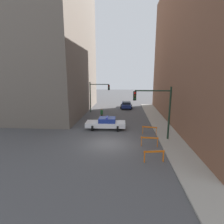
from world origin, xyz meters
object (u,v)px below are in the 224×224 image
object	(u,v)px
parked_car_near	(126,105)
pedestrian_crossing	(102,114)
barrier_front	(154,154)
traffic_light_far	(97,93)
police_car	(106,123)
barrier_mid	(149,140)
traffic_light_near	(158,105)
barrier_back	(150,129)

from	to	relation	value
parked_car_near	pedestrian_crossing	bearing A→B (deg)	-111.46
parked_car_near	barrier_front	bearing A→B (deg)	-84.83
pedestrian_crossing	barrier_front	bearing A→B (deg)	145.25
traffic_light_far	police_car	bearing A→B (deg)	-74.27
pedestrian_crossing	barrier_mid	xyz separation A→B (m)	(5.60, -9.12, -0.24)
police_car	traffic_light_near	bearing A→B (deg)	-121.44
police_car	barrier_mid	xyz separation A→B (m)	(4.51, -4.90, -0.11)
pedestrian_crossing	barrier_front	xyz separation A→B (m)	(5.56, -12.01, -0.24)
traffic_light_far	police_car	distance (m)	10.07
traffic_light_near	parked_car_near	distance (m)	17.00
barrier_front	pedestrian_crossing	bearing A→B (deg)	114.85
barrier_back	parked_car_near	bearing A→B (deg)	99.39
traffic_light_far	barrier_front	xyz separation A→B (m)	(7.10, -17.14, -2.78)
barrier_front	barrier_mid	size ratio (longest dim) A/B	0.99
parked_car_near	barrier_back	xyz separation A→B (m)	(2.48, -14.99, -0.06)
police_car	barrier_back	world-z (taller)	police_car
barrier_front	barrier_back	world-z (taller)	same
parked_car_near	barrier_mid	bearing A→B (deg)	-83.86
pedestrian_crossing	barrier_back	xyz separation A→B (m)	(6.05, -5.82, -0.24)
police_car	pedestrian_crossing	distance (m)	4.36
parked_car_near	barrier_mid	size ratio (longest dim) A/B	2.69
traffic_light_far	barrier_back	distance (m)	13.61
traffic_light_far	police_car	xyz separation A→B (m)	(2.63, -9.35, -2.67)
traffic_light_near	barrier_front	xyz separation A→B (m)	(-0.93, -4.68, -2.91)
pedestrian_crossing	barrier_mid	size ratio (longest dim) A/B	1.04
police_car	parked_car_near	bearing A→B (deg)	-11.99
traffic_light_near	pedestrian_crossing	size ratio (longest dim) A/B	3.13
barrier_front	barrier_mid	world-z (taller)	same
barrier_mid	traffic_light_near	bearing A→B (deg)	63.69
barrier_back	pedestrian_crossing	bearing A→B (deg)	136.07
pedestrian_crossing	barrier_front	world-z (taller)	pedestrian_crossing
police_car	barrier_back	bearing A→B (deg)	-109.46
traffic_light_near	pedestrian_crossing	xyz separation A→B (m)	(-6.49, 7.33, -2.67)
traffic_light_far	barrier_front	world-z (taller)	traffic_light_far
pedestrian_crossing	barrier_front	size ratio (longest dim) A/B	1.04
police_car	barrier_back	distance (m)	5.21
traffic_light_far	barrier_front	size ratio (longest dim) A/B	3.27
police_car	pedestrian_crossing	bearing A→B (deg)	12.98
traffic_light_far	barrier_back	size ratio (longest dim) A/B	3.29
parked_car_near	police_car	bearing A→B (deg)	-100.68
traffic_light_far	parked_car_near	size ratio (longest dim) A/B	1.21
pedestrian_crossing	barrier_mid	bearing A→B (deg)	151.96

